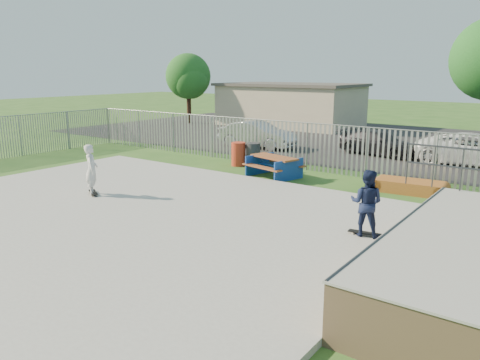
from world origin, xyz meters
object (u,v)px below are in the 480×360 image
Objects in this scene: picnic_table at (274,167)px; tree_left at (188,76)px; trash_bin_red at (238,154)px; trash_bin_grey at (253,155)px; car_white at (477,150)px; car_silver at (257,134)px; skater_navy at (366,203)px; funbox at (410,186)px; car_dark at (379,143)px; skater_white at (92,170)px.

tree_left reaches higher than picnic_table.
trash_bin_grey is (0.58, 0.31, -0.01)m from trash_bin_red.
car_silver is at bearing 95.56° from car_white.
tree_left is 27.94m from skater_navy.
skater_navy is at bearing -89.69° from funbox.
funbox is 0.51× the size of car_silver.
trash_bin_grey is at bearing -46.90° from skater_navy.
tree_left reaches higher than funbox.
funbox is 5.57m from skater_navy.
funbox is at bearing -4.86° from trash_bin_grey.
car_silver is 6.42m from car_dark.
skater_navy is at bearing -131.82° from skater_white.
funbox is at bearing -92.26° from skater_navy.
car_dark is at bearing 112.66° from funbox.
picnic_table is 2.71m from trash_bin_red.
funbox is 0.53× the size of car_dark.
skater_white is at bearing 169.81° from car_dark.
tree_left is at bearing 145.03° from funbox.
funbox is at bearing 22.02° from picnic_table.
tree_left is (-21.13, 11.92, 3.48)m from funbox.
funbox is at bearing -143.11° from car_dark.
tree_left is (-13.54, 11.64, 3.17)m from trash_bin_red.
picnic_table is 0.46× the size of car_white.
car_white is at bearing -85.67° from skater_white.
trash_bin_grey is 7.69m from skater_white.
funbox is 2.10× the size of trash_bin_red.
trash_bin_grey reaches higher than funbox.
tree_left reaches higher than car_silver.
trash_bin_red is at bearing -158.70° from car_silver.
car_dark reaches higher than picnic_table.
skater_navy is (4.08, -12.05, 0.36)m from car_dark.
car_silver is 1.05× the size of car_dark.
skater_navy is (0.56, -5.49, 0.77)m from funbox.
picnic_table is 9.38m from car_white.
trash_bin_red is 0.24× the size of car_silver.
skater_navy is 8.85m from skater_white.
skater_white reaches higher than trash_bin_red.
car_white reaches higher than funbox.
car_white reaches higher than trash_bin_grey.
car_silver is at bearing 114.84° from trash_bin_red.
car_silver is at bearing 122.31° from trash_bin_grey.
picnic_table is at bearing 137.33° from car_white.
skater_navy is at bearing -152.60° from car_dark.
trash_bin_grey is 6.91m from car_dark.
skater_navy is at bearing -138.80° from car_silver.
skater_navy is (8.15, -5.77, 0.46)m from trash_bin_red.
skater_navy is 1.00× the size of skater_white.
tree_left reaches higher than skater_navy.
trash_bin_red is (-7.59, 0.28, 0.31)m from funbox.
car_dark is 14.33m from skater_white.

